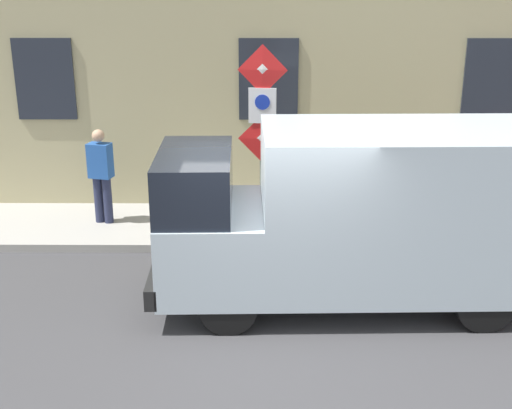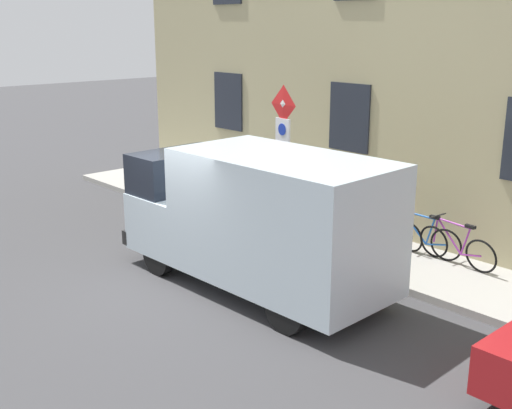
{
  "view_description": "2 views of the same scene",
  "coord_description": "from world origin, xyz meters",
  "views": [
    {
      "loc": [
        -7.97,
        0.16,
        4.42
      ],
      "look_at": [
        1.96,
        0.22,
        1.01
      ],
      "focal_mm": 47.06,
      "sensor_mm": 36.0,
      "label": 1
    },
    {
      "loc": [
        -6.58,
        -9.13,
        4.58
      ],
      "look_at": [
        2.22,
        0.54,
        0.91
      ],
      "focal_mm": 45.3,
      "sensor_mm": 36.0,
      "label": 2
    }
  ],
  "objects": [
    {
      "name": "sidewalk_slab",
      "position": [
        3.47,
        0.0,
        0.07
      ],
      "size": [
        2.16,
        17.13,
        0.14
      ],
      "primitive_type": "cube",
      "color": "#A4A199",
      "rests_on": "ground_plane"
    },
    {
      "name": "bicycle_blue",
      "position": [
        4.0,
        -2.38,
        0.51
      ],
      "size": [
        0.46,
        1.71,
        0.89
      ],
      "rotation": [
        0.0,
        0.0,
        1.65
      ],
      "color": "black",
      "rests_on": "sidewalk_slab"
    },
    {
      "name": "pedestrian",
      "position": [
        3.5,
        2.99,
        1.07
      ],
      "size": [
        0.35,
        0.45,
        1.72
      ],
      "rotation": [
        0.0,
        0.0,
        2.9
      ],
      "color": "#262B47",
      "rests_on": "sidewalk_slab"
    },
    {
      "name": "bicycle_red",
      "position": [
        4.0,
        -1.6,
        0.51
      ],
      "size": [
        0.46,
        1.72,
        0.89
      ],
      "rotation": [
        0.0,
        0.0,
        1.48
      ],
      "color": "black",
      "rests_on": "sidewalk_slab"
    },
    {
      "name": "bicycle_purple",
      "position": [
        4.0,
        -3.16,
        0.51
      ],
      "size": [
        0.46,
        1.72,
        0.89
      ],
      "rotation": [
        0.0,
        0.0,
        1.49
      ],
      "color": "black",
      "rests_on": "sidewalk_slab"
    },
    {
      "name": "delivery_van",
      "position": [
        0.7,
        -1.18,
        1.33
      ],
      "size": [
        2.14,
        5.38,
        2.5
      ],
      "rotation": [
        0.0,
        0.0,
        1.6
      ],
      "color": "silver",
      "rests_on": "ground_plane"
    },
    {
      "name": "building_facade",
      "position": [
        4.9,
        0.0,
        4.03
      ],
      "size": [
        0.75,
        15.13,
        8.07
      ],
      "color": "tan",
      "rests_on": "ground_plane"
    },
    {
      "name": "ground_plane",
      "position": [
        0.0,
        0.0,
        0.0
      ],
      "size": [
        80.0,
        80.0,
        0.0
      ],
      "primitive_type": "plane",
      "color": "#3E3D3F"
    },
    {
      "name": "sign_post_stacked",
      "position": [
        2.6,
        0.12,
        2.17
      ],
      "size": [
        0.17,
        0.56,
        3.14
      ],
      "color": "#474C47",
      "rests_on": "sidewalk_slab"
    }
  ]
}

